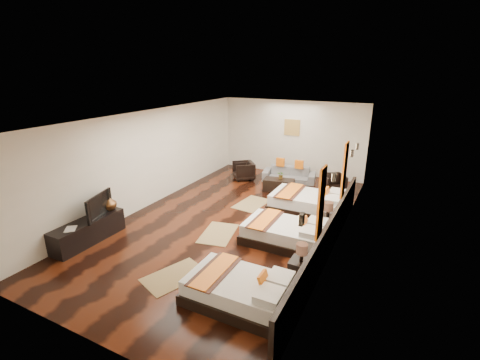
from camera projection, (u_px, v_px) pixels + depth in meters
The scene contains 30 objects.
floor at pixel (234, 220), 9.12m from camera, with size 5.50×9.50×0.01m, color black.
ceiling at pixel (233, 116), 8.23m from camera, with size 5.50×9.50×0.01m, color white.
back_wall at pixel (292, 138), 12.70m from camera, with size 5.50×0.01×2.80m, color silver.
left_wall at pixel (151, 158), 9.85m from camera, with size 0.01×9.50×2.80m, color silver.
right_wall at pixel (342, 187), 7.51m from camera, with size 0.01×9.50×2.80m, color silver.
headboard_panel at pixel (328, 239), 7.15m from camera, with size 0.08×6.60×0.90m, color black.
bed_near at pixel (241, 290), 5.84m from camera, with size 1.89×1.19×0.72m.
bed_mid at pixel (286, 233), 7.84m from camera, with size 1.95×1.23×0.74m.
bed_far at pixel (310, 203), 9.51m from camera, with size 2.14×1.35×0.82m.
nightstand_a at pixel (301, 269), 6.40m from camera, with size 0.41×0.41×0.82m.
nightstand_b at pixel (327, 223), 8.24m from camera, with size 0.43×0.43×0.85m.
jute_mat_near at pixel (175, 276), 6.64m from camera, with size 0.75×1.20×0.01m, color olive.
jute_mat_mid at pixel (218, 233), 8.35m from camera, with size 0.75×1.20×0.01m, color olive.
jute_mat_far at pixel (252, 204), 10.18m from camera, with size 0.75×1.20×0.01m, color olive.
tv_console at pixel (88, 231), 7.90m from camera, with size 0.50×1.80×0.55m, color black.
tv at pixel (96, 205), 7.92m from camera, with size 1.00×0.13×0.57m, color black.
book at pixel (65, 230), 7.33m from camera, with size 0.22×0.30×0.03m, color black.
figurine at pixel (109, 203), 8.34m from camera, with size 0.36×0.36×0.38m, color brown.
sofa at pixel (289, 174), 12.08m from camera, with size 1.85×0.72×0.54m, color slate.
armchair_left at pixel (243, 171), 12.31m from camera, with size 0.71×0.73×0.67m, color black.
armchair_right at pixel (333, 184), 10.97m from camera, with size 0.68×0.70×0.63m, color black.
coffee_table at pixel (279, 185), 11.21m from camera, with size 1.00×0.50×0.40m, color black.
table_plant at pixel (281, 175), 11.15m from camera, with size 0.24×0.21×0.27m, color #315E1F.
orange_panel_a at pixel (321, 203), 5.81m from camera, with size 0.04×0.40×1.30m, color #D86014.
orange_panel_b at pixel (344, 170), 7.67m from camera, with size 0.04×0.40×1.30m, color #D86014.
sconce_near at pixel (301, 219), 4.84m from camera, with size 0.07×0.12×0.18m.
sconce_mid at pixel (334, 177), 6.70m from camera, with size 0.07×0.12×0.18m.
sconce_far at pixel (352, 153), 8.57m from camera, with size 0.07×0.12×0.18m.
sconce_lounge at pixel (357, 146), 9.33m from camera, with size 0.07×0.12×0.18m.
gold_artwork at pixel (292, 127), 12.56m from camera, with size 0.60×0.04×0.60m, color #AD873F.
Camera 1 is at (3.90, -7.34, 3.93)m, focal length 25.08 mm.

